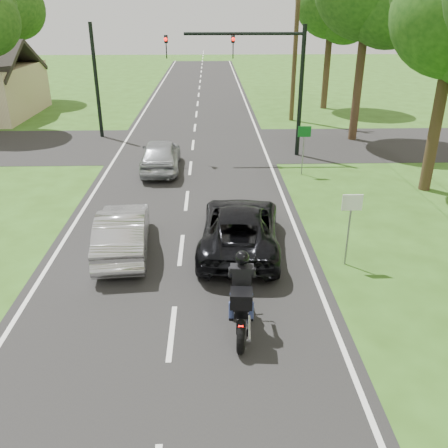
{
  "coord_description": "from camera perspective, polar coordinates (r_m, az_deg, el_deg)",
  "views": [
    {
      "loc": [
        0.91,
        -8.68,
        6.64
      ],
      "look_at": [
        1.26,
        3.0,
        1.3
      ],
      "focal_mm": 38.0,
      "sensor_mm": 36.0,
      "label": 1
    }
  ],
  "objects": [
    {
      "name": "utility_pole_far",
      "position": [
        31.17,
        8.65,
        21.43
      ],
      "size": [
        1.6,
        0.28,
        10.0
      ],
      "color": "#4E3C23",
      "rests_on": "ground"
    },
    {
      "name": "tree_row_e",
      "position": [
        35.51,
        13.45,
        24.26
      ],
      "size": [
        5.28,
        5.12,
        9.61
      ],
      "color": "#332316",
      "rests_on": "ground"
    },
    {
      "name": "silver_sedan",
      "position": [
        14.2,
        -12.07,
        -0.88
      ],
      "size": [
        1.74,
        4.12,
        1.32
      ],
      "primitive_type": "imported",
      "rotation": [
        0.0,
        0.0,
        3.23
      ],
      "color": "#B2B1B6",
      "rests_on": "road"
    },
    {
      "name": "sign_green",
      "position": [
        20.68,
        9.6,
        10.1
      ],
      "size": [
        0.55,
        0.07,
        2.12
      ],
      "color": "slate",
      "rests_on": "ground"
    },
    {
      "name": "dark_suv",
      "position": [
        14.11,
        1.94,
        -0.39
      ],
      "size": [
        2.68,
        5.06,
        1.36
      ],
      "primitive_type": "imported",
      "rotation": [
        0.0,
        0.0,
        3.05
      ],
      "color": "black",
      "rests_on": "road"
    },
    {
      "name": "motorcycle_rider",
      "position": [
        10.56,
        2.11,
        -9.17
      ],
      "size": [
        0.66,
        2.29,
        1.98
      ],
      "rotation": [
        0.0,
        0.0,
        -0.08
      ],
      "color": "black",
      "rests_on": "ground"
    },
    {
      "name": "ground",
      "position": [
        10.96,
        -6.29,
        -12.88
      ],
      "size": [
        140.0,
        140.0,
        0.0
      ],
      "primitive_type": "plane",
      "color": "#2E5116",
      "rests_on": "ground"
    },
    {
      "name": "signal_pole_far",
      "position": [
        27.61,
        -15.1,
        16.18
      ],
      "size": [
        0.2,
        0.2,
        6.0
      ],
      "primitive_type": "cylinder",
      "color": "black",
      "rests_on": "ground"
    },
    {
      "name": "silver_suv",
      "position": [
        21.39,
        -7.63,
        8.26
      ],
      "size": [
        1.75,
        4.18,
        1.41
      ],
      "primitive_type": "imported",
      "rotation": [
        0.0,
        0.0,
        3.16
      ],
      "color": "#AAAEB2",
      "rests_on": "road"
    },
    {
      "name": "tree_left_far",
      "position": [
        41.12,
        -24.64,
        23.24
      ],
      "size": [
        5.76,
        5.58,
        10.14
      ],
      "color": "#332316",
      "rests_on": "ground"
    },
    {
      "name": "road",
      "position": [
        19.84,
        -4.27,
        4.95
      ],
      "size": [
        8.0,
        100.0,
        0.01
      ],
      "primitive_type": "cube",
      "color": "black",
      "rests_on": "ground"
    },
    {
      "name": "sign_white",
      "position": [
        13.26,
        15.03,
        1.32
      ],
      "size": [
        0.55,
        0.07,
        2.12
      ],
      "color": "slate",
      "rests_on": "ground"
    },
    {
      "name": "cross_road",
      "position": [
        25.57,
        -3.76,
        9.46
      ],
      "size": [
        60.0,
        7.0,
        0.01
      ],
      "primitive_type": "cube",
      "color": "black",
      "rests_on": "ground"
    },
    {
      "name": "traffic_signal",
      "position": [
        22.94,
        4.59,
        18.21
      ],
      "size": [
        6.38,
        0.44,
        6.0
      ],
      "color": "black",
      "rests_on": "ground"
    }
  ]
}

